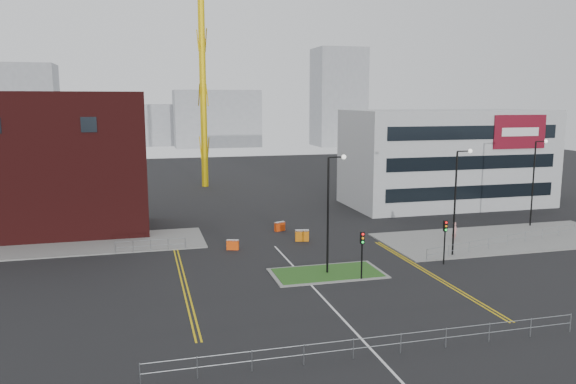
# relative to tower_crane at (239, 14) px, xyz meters

# --- Properties ---
(ground) EXTENTS (200.00, 200.00, 0.00)m
(ground) POSITION_rel_tower_crane_xyz_m (-3.79, -55.64, -26.09)
(ground) COLOR black
(ground) RESTS_ON ground
(pavement_left) EXTENTS (28.00, 8.00, 0.12)m
(pavement_left) POSITION_rel_tower_crane_xyz_m (-23.79, -33.64, -26.03)
(pavement_left) COLOR slate
(pavement_left) RESTS_ON ground
(pavement_right) EXTENTS (24.00, 10.00, 0.12)m
(pavement_right) POSITION_rel_tower_crane_xyz_m (18.21, -41.64, -26.03)
(pavement_right) COLOR slate
(pavement_right) RESTS_ON ground
(island_kerb) EXTENTS (8.60, 4.60, 0.08)m
(island_kerb) POSITION_rel_tower_crane_xyz_m (-1.79, -47.64, -26.05)
(island_kerb) COLOR slate
(island_kerb) RESTS_ON ground
(grass_island) EXTENTS (8.00, 4.00, 0.12)m
(grass_island) POSITION_rel_tower_crane_xyz_m (-1.79, -47.64, -26.03)
(grass_island) COLOR #25541C
(grass_island) RESTS_ON ground
(brick_building) EXTENTS (24.20, 10.07, 14.24)m
(brick_building) POSITION_rel_tower_crane_xyz_m (-26.76, -27.64, -19.24)
(brick_building) COLOR #431110
(brick_building) RESTS_ON ground
(office_block) EXTENTS (25.00, 12.20, 12.00)m
(office_block) POSITION_rel_tower_crane_xyz_m (22.22, -23.67, -20.08)
(office_block) COLOR #BABCBF
(office_block) RESTS_ON ground
(tower_crane) EXTENTS (52.79, 6.85, 37.77)m
(tower_crane) POSITION_rel_tower_crane_xyz_m (0.00, 0.00, 0.00)
(tower_crane) COLOR yellow
(tower_crane) RESTS_ON ground
(streetlamp_island) EXTENTS (1.46, 0.36, 9.18)m
(streetlamp_island) POSITION_rel_tower_crane_xyz_m (-1.57, -47.64, -20.67)
(streetlamp_island) COLOR black
(streetlamp_island) RESTS_ON ground
(streetlamp_right_near) EXTENTS (1.46, 0.36, 9.18)m
(streetlamp_right_near) POSITION_rel_tower_crane_xyz_m (10.43, -45.64, -20.67)
(streetlamp_right_near) COLOR black
(streetlamp_right_near) RESTS_ON ground
(streetlamp_right_far) EXTENTS (1.46, 0.36, 9.18)m
(streetlamp_right_far) POSITION_rel_tower_crane_xyz_m (24.43, -37.64, -20.67)
(streetlamp_right_far) COLOR black
(streetlamp_right_far) RESTS_ON ground
(traffic_light_island) EXTENTS (0.28, 0.33, 3.65)m
(traffic_light_island) POSITION_rel_tower_crane_xyz_m (0.21, -49.66, -23.52)
(traffic_light_island) COLOR black
(traffic_light_island) RESTS_ON ground
(traffic_light_right) EXTENTS (0.28, 0.33, 3.65)m
(traffic_light_right) POSITION_rel_tower_crane_xyz_m (8.21, -47.66, -23.52)
(traffic_light_right) COLOR black
(traffic_light_right) RESTS_ON ground
(railing_front) EXTENTS (24.05, 0.05, 1.10)m
(railing_front) POSITION_rel_tower_crane_xyz_m (-3.79, -61.64, -25.30)
(railing_front) COLOR gray
(railing_front) RESTS_ON ground
(railing_left) EXTENTS (6.05, 0.05, 1.10)m
(railing_left) POSITION_rel_tower_crane_xyz_m (-14.79, -37.64, -25.34)
(railing_left) COLOR gray
(railing_left) RESTS_ON ground
(railing_right) EXTENTS (19.05, 5.05, 1.10)m
(railing_right) POSITION_rel_tower_crane_xyz_m (16.71, -44.14, -25.31)
(railing_right) COLOR gray
(railing_right) RESTS_ON ground
(centre_line) EXTENTS (0.15, 30.00, 0.01)m
(centre_line) POSITION_rel_tower_crane_xyz_m (-3.79, -53.64, -26.08)
(centre_line) COLOR silver
(centre_line) RESTS_ON ground
(yellow_left_a) EXTENTS (0.12, 24.00, 0.01)m
(yellow_left_a) POSITION_rel_tower_crane_xyz_m (-12.79, -45.64, -26.08)
(yellow_left_a) COLOR gold
(yellow_left_a) RESTS_ON ground
(yellow_left_b) EXTENTS (0.12, 24.00, 0.01)m
(yellow_left_b) POSITION_rel_tower_crane_xyz_m (-12.49, -45.64, -26.08)
(yellow_left_b) COLOR gold
(yellow_left_b) RESTS_ON ground
(yellow_right_a) EXTENTS (0.12, 20.00, 0.01)m
(yellow_right_a) POSITION_rel_tower_crane_xyz_m (5.71, -49.64, -26.08)
(yellow_right_a) COLOR gold
(yellow_right_a) RESTS_ON ground
(yellow_right_b) EXTENTS (0.12, 20.00, 0.01)m
(yellow_right_b) POSITION_rel_tower_crane_xyz_m (6.01, -49.64, -26.08)
(yellow_right_b) COLOR gold
(yellow_right_b) RESTS_ON ground
(skyline_a) EXTENTS (18.00, 12.00, 22.00)m
(skyline_a) POSITION_rel_tower_crane_xyz_m (-43.79, 64.36, -15.09)
(skyline_a) COLOR gray
(skyline_a) RESTS_ON ground
(skyline_b) EXTENTS (24.00, 12.00, 16.00)m
(skyline_b) POSITION_rel_tower_crane_xyz_m (6.21, 74.36, -18.09)
(skyline_b) COLOR gray
(skyline_b) RESTS_ON ground
(skyline_c) EXTENTS (14.00, 12.00, 28.00)m
(skyline_c) POSITION_rel_tower_crane_xyz_m (41.21, 69.36, -12.09)
(skyline_c) COLOR gray
(skyline_c) RESTS_ON ground
(skyline_d) EXTENTS (30.00, 12.00, 12.00)m
(skyline_d) POSITION_rel_tower_crane_xyz_m (-11.79, 84.36, -20.09)
(skyline_d) COLOR gray
(skyline_d) RESTS_ON ground
(pedestrian) EXTENTS (0.80, 0.72, 1.83)m
(pedestrian) POSITION_rel_tower_crane_xyz_m (13.16, -41.06, -25.17)
(pedestrian) COLOR #D08A87
(pedestrian) RESTS_ON ground
(barrier_left) EXTENTS (1.13, 0.71, 0.90)m
(barrier_left) POSITION_rel_tower_crane_xyz_m (-7.69, -38.80, -25.60)
(barrier_left) COLOR #FC4F0E
(barrier_left) RESTS_ON ground
(barrier_mid) EXTENTS (1.34, 0.67, 1.08)m
(barrier_mid) POSITION_rel_tower_crane_xyz_m (-0.84, -37.39, -25.50)
(barrier_mid) COLOR orange
(barrier_mid) RESTS_ON ground
(barrier_right) EXTENTS (1.18, 0.77, 0.95)m
(barrier_right) POSITION_rel_tower_crane_xyz_m (-1.87, -32.80, -25.57)
(barrier_right) COLOR red
(barrier_right) RESTS_ON ground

